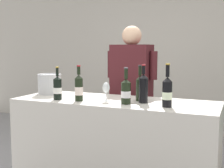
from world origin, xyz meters
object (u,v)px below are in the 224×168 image
wine_bottle_4 (126,91)px  person_server (131,103)px  wine_bottle_3 (167,92)px  wine_bottle_5 (140,87)px  wine_bottle_0 (58,88)px  wine_glass (106,88)px  wine_bottle_1 (79,88)px  wine_bottle_2 (143,88)px  ice_bucket (49,84)px

wine_bottle_4 → person_server: size_ratio=0.19×
wine_bottle_3 → wine_bottle_5: wine_bottle_3 is taller
wine_bottle_0 → wine_glass: 0.46m
wine_glass → person_server: person_server is taller
wine_bottle_4 → wine_bottle_3: bearing=0.8°
wine_glass → wine_bottle_5: bearing=24.9°
wine_bottle_4 → person_server: bearing=106.2°
wine_bottle_1 → wine_bottle_3: wine_bottle_3 is taller
wine_bottle_1 → wine_bottle_4: wine_bottle_1 is taller
wine_bottle_2 → person_server: person_server is taller
wine_bottle_5 → wine_glass: bearing=-155.1°
wine_glass → person_server: size_ratio=0.10×
wine_bottle_2 → wine_bottle_3: wine_bottle_3 is taller
wine_bottle_1 → ice_bucket: wine_bottle_1 is taller
wine_bottle_2 → wine_bottle_3: size_ratio=0.95×
wine_bottle_3 → ice_bucket: size_ratio=1.45×
wine_bottle_3 → wine_bottle_4: wine_bottle_3 is taller
wine_bottle_4 → ice_bucket: wine_bottle_4 is taller
wine_bottle_3 → wine_bottle_5: size_ratio=1.09×
wine_bottle_3 → wine_bottle_5: bearing=147.1°
person_server → wine_bottle_2: bearing=-62.2°
wine_bottle_1 → person_server: size_ratio=0.20×
wine_bottle_1 → wine_bottle_2: (0.57, 0.14, 0.01)m
person_server → wine_bottle_1: bearing=-105.8°
wine_bottle_0 → wine_glass: bearing=13.7°
wine_bottle_0 → wine_bottle_1: wine_bottle_1 is taller
wine_bottle_2 → wine_glass: wine_bottle_2 is taller
ice_bucket → person_server: size_ratio=0.15×
wine_bottle_4 → wine_bottle_0: bearing=-176.4°
ice_bucket → person_server: 0.93m
wine_bottle_1 → wine_glass: size_ratio=1.90×
wine_glass → person_server: (-0.00, 0.69, -0.24)m
wine_glass → wine_bottle_4: bearing=-17.1°
wine_bottle_2 → wine_bottle_4: 0.17m
wine_bottle_0 → wine_bottle_5: wine_bottle_5 is taller
wine_bottle_0 → wine_bottle_1: 0.22m
ice_bucket → wine_bottle_4: bearing=-13.4°
wine_bottle_5 → wine_bottle_1: bearing=-156.0°
wine_bottle_3 → wine_bottle_1: bearing=-177.6°
wine_bottle_0 → wine_bottle_5: size_ratio=0.95×
wine_bottle_1 → wine_bottle_2: bearing=14.0°
wine_glass → ice_bucket: ice_bucket is taller
wine_bottle_0 → wine_bottle_4: 0.67m
wine_bottle_2 → ice_bucket: bearing=173.9°
wine_bottle_0 → ice_bucket: wine_bottle_0 is taller
wine_bottle_4 → person_server: person_server is taller
ice_bucket → wine_glass: bearing=-12.3°
wine_bottle_4 → wine_bottle_5: 0.21m
wine_bottle_0 → person_server: 0.95m
wine_bottle_0 → wine_bottle_3: bearing=2.6°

